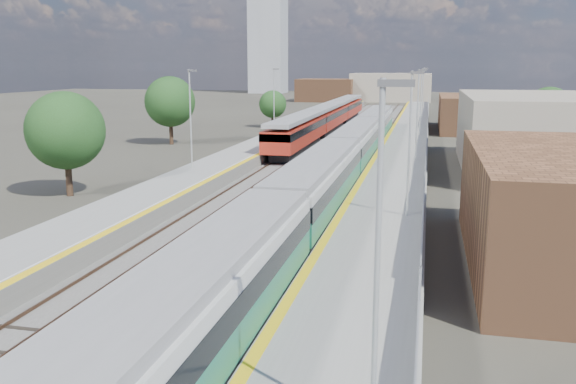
% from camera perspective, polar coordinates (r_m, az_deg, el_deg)
% --- Properties ---
extents(ground, '(320.00, 320.00, 0.00)m').
position_cam_1_polar(ground, '(60.88, 5.73, 3.38)').
color(ground, '#47443A').
rests_on(ground, ground).
extents(ballast_bed, '(10.50, 155.00, 0.06)m').
position_cam_1_polar(ballast_bed, '(63.63, 4.00, 3.79)').
color(ballast_bed, '#565451').
rests_on(ballast_bed, ground).
extents(tracks, '(8.96, 160.00, 0.17)m').
position_cam_1_polar(tracks, '(65.18, 4.76, 4.04)').
color(tracks, '#4C3323').
rests_on(tracks, ground).
extents(platform_right, '(4.70, 155.00, 8.52)m').
position_cam_1_polar(platform_right, '(62.85, 10.82, 3.98)').
color(platform_right, slate).
rests_on(platform_right, ground).
extents(platform_left, '(4.30, 155.00, 8.52)m').
position_cam_1_polar(platform_left, '(64.94, -1.94, 4.41)').
color(platform_left, slate).
rests_on(platform_left, ground).
extents(buildings, '(72.00, 185.50, 40.00)m').
position_cam_1_polar(buildings, '(150.58, 3.19, 12.41)').
color(buildings, brown).
rests_on(buildings, ground).
extents(green_train, '(2.78, 77.44, 3.06)m').
position_cam_1_polar(green_train, '(44.38, 5.04, 3.12)').
color(green_train, black).
rests_on(green_train, ground).
extents(red_train, '(2.87, 58.26, 3.63)m').
position_cam_1_polar(red_train, '(81.83, 3.77, 7.04)').
color(red_train, black).
rests_on(red_train, ground).
extents(tree_a, '(5.26, 5.26, 7.13)m').
position_cam_1_polar(tree_a, '(43.81, -20.11, 5.41)').
color(tree_a, '#382619').
rests_on(tree_a, ground).
extents(tree_b, '(5.66, 5.66, 7.67)m').
position_cam_1_polar(tree_b, '(70.43, -10.98, 8.30)').
color(tree_b, '#382619').
rests_on(tree_b, ground).
extents(tree_c, '(3.96, 3.96, 5.36)m').
position_cam_1_polar(tree_c, '(88.64, -1.44, 8.21)').
color(tree_c, '#382619').
rests_on(tree_c, ground).
extents(tree_d, '(4.95, 4.95, 6.71)m').
position_cam_1_polar(tree_d, '(68.25, 23.20, 6.96)').
color(tree_d, '#382619').
rests_on(tree_d, ground).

